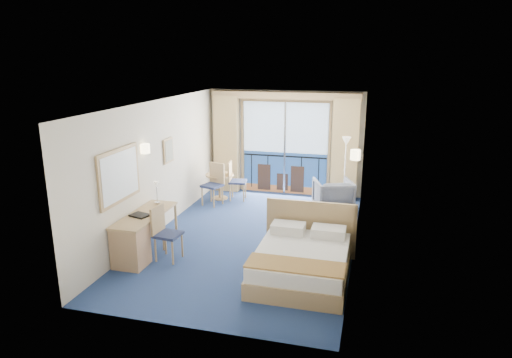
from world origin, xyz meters
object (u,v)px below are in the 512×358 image
object	(u,v)px
desk_chair	(164,230)
table_chair_b	(214,181)
nightstand	(341,239)
round_table	(220,180)
bed	(302,260)
table_chair_a	(234,178)
floor_lamp	(346,154)
armchair	(333,196)
desk	(134,241)

from	to	relation	value
desk_chair	table_chair_b	world-z (taller)	table_chair_b
nightstand	round_table	size ratio (longest dim) A/B	0.74
round_table	bed	bearing A→B (deg)	-53.59
desk_chair	table_chair_b	bearing A→B (deg)	8.59
desk_chair	table_chair_a	bearing A→B (deg)	2.35
bed	desk_chair	xyz separation A→B (m)	(-2.50, 0.06, 0.27)
floor_lamp	round_table	bearing A→B (deg)	-174.26
bed	armchair	distance (m)	3.43
nightstand	desk_chair	bearing A→B (deg)	-160.28
bed	desk	xyz separation A→B (m)	(-2.94, -0.24, 0.13)
floor_lamp	desk_chair	world-z (taller)	floor_lamp
bed	table_chair_a	xyz separation A→B (m)	(-2.34, 3.72, 0.27)
bed	armchair	bearing A→B (deg)	87.22
nightstand	desk_chair	distance (m)	3.25
round_table	table_chair_a	xyz separation A→B (m)	(0.38, 0.03, 0.07)
desk	nightstand	bearing A→B (deg)	21.74
bed	armchair	world-z (taller)	bed
floor_lamp	round_table	xyz separation A→B (m)	(-3.09, -0.31, -0.79)
round_table	table_chair_a	bearing A→B (deg)	4.50
table_chair_a	bed	bearing A→B (deg)	-156.08
bed	floor_lamp	xyz separation A→B (m)	(0.37, 4.00, 0.99)
armchair	floor_lamp	world-z (taller)	floor_lamp
bed	round_table	distance (m)	4.59
round_table	armchair	bearing A→B (deg)	-5.15
bed	table_chair_a	world-z (taller)	bed
desk_chair	table_chair_b	xyz separation A→B (m)	(-0.20, 3.20, 0.02)
nightstand	floor_lamp	xyz separation A→B (m)	(-0.17, 2.85, 1.01)
nightstand	desk_chair	size ratio (longest dim) A/B	0.54
nightstand	floor_lamp	distance (m)	3.03
nightstand	armchair	distance (m)	2.31
desk	table_chair_b	size ratio (longest dim) A/B	1.61
armchair	round_table	bearing A→B (deg)	-25.60
table_chair_b	nightstand	bearing A→B (deg)	-15.74
nightstand	desk	size ratio (longest dim) A/B	0.33
round_table	table_chair_b	size ratio (longest dim) A/B	0.70
floor_lamp	desk_chair	xyz separation A→B (m)	(-2.88, -3.94, -0.72)
bed	desk	size ratio (longest dim) A/B	1.19
desk	table_chair_a	world-z (taller)	table_chair_a
round_table	table_chair_b	bearing A→B (deg)	-88.41
bed	floor_lamp	distance (m)	4.14
floor_lamp	round_table	size ratio (longest dim) A/B	2.35
armchair	table_chair_b	size ratio (longest dim) A/B	0.84
bed	table_chair_b	world-z (taller)	bed
round_table	table_chair_a	size ratio (longest dim) A/B	0.73
bed	table_chair_b	size ratio (longest dim) A/B	1.92
nightstand	table_chair_a	distance (m)	3.87
bed	nightstand	size ratio (longest dim) A/B	3.66
armchair	desk	xyz separation A→B (m)	(-3.11, -3.67, 0.04)
round_table	table_chair_b	distance (m)	0.44
table_chair_b	round_table	bearing A→B (deg)	108.76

